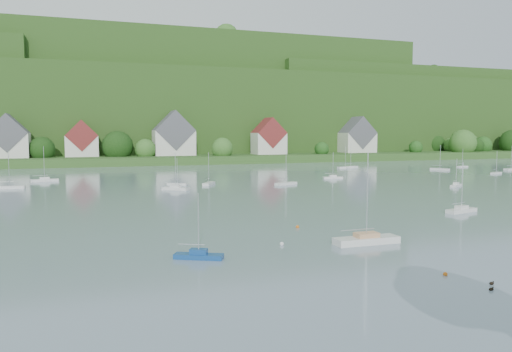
{
  "coord_description": "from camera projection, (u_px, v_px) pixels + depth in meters",
  "views": [
    {
      "loc": [
        -28.8,
        -13.22,
        12.11
      ],
      "look_at": [
        1.36,
        75.0,
        4.0
      ],
      "focal_mm": 35.07,
      "sensor_mm": 36.0,
      "label": 1
    }
  ],
  "objects": [
    {
      "name": "mooring_buoy_0",
      "position": [
        445.0,
        275.0,
        42.45
      ],
      "size": [
        0.39,
        0.39,
        0.39
      ],
      "primitive_type": "sphere",
      "color": "orange",
      "rests_on": "ground"
    },
    {
      "name": "near_sailboat_3",
      "position": [
        461.0,
        210.0,
        75.99
      ],
      "size": [
        5.89,
        2.91,
        7.66
      ],
      "rotation": [
        0.0,
        0.0,
        0.24
      ],
      "color": "silver",
      "rests_on": "ground"
    },
    {
      "name": "village_building_2",
      "position": [
        174.0,
        137.0,
        200.74
      ],
      "size": [
        16.0,
        11.44,
        18.0
      ],
      "color": "silver",
      "rests_on": "far_shore_strip"
    },
    {
      "name": "far_sailboat_cluster",
      "position": [
        242.0,
        176.0,
        135.0
      ],
      "size": [
        197.54,
        80.58,
        8.71
      ],
      "color": "silver",
      "rests_on": "ground"
    },
    {
      "name": "far_shore_strip",
      "position": [
        157.0,
        158.0,
        211.2
      ],
      "size": [
        600.0,
        60.0,
        3.0
      ],
      "primitive_type": "cube",
      "color": "#305520",
      "rests_on": "ground"
    },
    {
      "name": "duck_pair",
      "position": [
        491.0,
        286.0,
        39.15
      ],
      "size": [
        1.63,
        1.46,
        0.3
      ],
      "color": "black",
      "rests_on": "ground"
    },
    {
      "name": "forested_ridge",
      "position": [
        140.0,
        113.0,
        274.11
      ],
      "size": [
        620.0,
        181.22,
        69.89
      ],
      "color": "#1A3C13",
      "rests_on": "ground"
    },
    {
      "name": "mooring_buoy_3",
      "position": [
        297.0,
        228.0,
        63.68
      ],
      "size": [
        0.45,
        0.45,
        0.45
      ],
      "primitive_type": "sphere",
      "color": "orange",
      "rests_on": "ground"
    },
    {
      "name": "village_building_0",
      "position": [
        9.0,
        140.0,
        180.53
      ],
      "size": [
        14.0,
        10.4,
        16.0
      ],
      "color": "silver",
      "rests_on": "far_shore_strip"
    },
    {
      "name": "village_building_3",
      "position": [
        269.0,
        139.0,
        211.81
      ],
      "size": [
        13.0,
        10.4,
        15.5
      ],
      "color": "silver",
      "rests_on": "far_shore_strip"
    },
    {
      "name": "village_building_4",
      "position": [
        357.0,
        138.0,
        230.07
      ],
      "size": [
        15.0,
        10.4,
        16.5
      ],
      "color": "silver",
      "rests_on": "far_shore_strip"
    },
    {
      "name": "mooring_buoy_1",
      "position": [
        282.0,
        245.0,
        53.84
      ],
      "size": [
        0.47,
        0.47,
        0.47
      ],
      "primitive_type": "sphere",
      "color": "silver",
      "rests_on": "ground"
    },
    {
      "name": "near_sailboat_1",
      "position": [
        199.0,
        255.0,
        48.04
      ],
      "size": [
        4.82,
        3.31,
        6.38
      ],
      "rotation": [
        0.0,
        0.0,
        -0.47
      ],
      "color": "navy",
      "rests_on": "ground"
    },
    {
      "name": "near_sailboat_2",
      "position": [
        366.0,
        239.0,
        54.54
      ],
      "size": [
        7.36,
        2.07,
        9.94
      ],
      "rotation": [
        0.0,
        0.0,
        0.0
      ],
      "color": "silver",
      "rests_on": "ground"
    },
    {
      "name": "village_building_1",
      "position": [
        82.0,
        141.0,
        190.53
      ],
      "size": [
        12.0,
        9.36,
        14.0
      ],
      "color": "silver",
      "rests_on": "far_shore_strip"
    }
  ]
}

